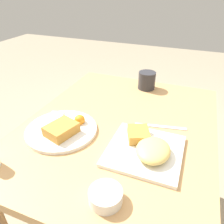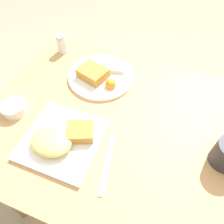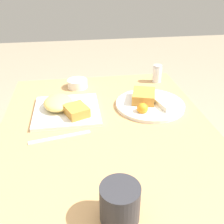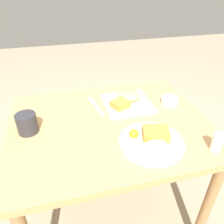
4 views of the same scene
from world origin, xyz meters
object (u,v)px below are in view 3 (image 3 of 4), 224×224
(plate_square_near, at_px, (65,108))
(coffee_mug, at_px, (120,203))
(plate_oval_far, at_px, (149,103))
(salt_shaker, at_px, (157,75))
(butter_knife, at_px, (60,137))
(sauce_ramekin, at_px, (77,83))

(plate_square_near, height_order, coffee_mug, coffee_mug)
(plate_oval_far, xyz_separation_m, coffee_mug, (0.52, -0.22, 0.03))
(salt_shaker, relative_size, coffee_mug, 0.91)
(butter_knife, bearing_deg, plate_square_near, 73.99)
(butter_knife, bearing_deg, sauce_ramekin, 69.01)
(butter_knife, xyz_separation_m, coffee_mug, (0.35, 0.15, 0.05))
(plate_oval_far, height_order, salt_shaker, salt_shaker)
(salt_shaker, xyz_separation_m, butter_knife, (0.42, -0.47, -0.04))
(coffee_mug, bearing_deg, butter_knife, -157.13)
(plate_oval_far, height_order, sauce_ramekin, plate_oval_far)
(salt_shaker, bearing_deg, coffee_mug, -22.81)
(salt_shaker, bearing_deg, plate_oval_far, -23.55)
(butter_knife, bearing_deg, salt_shaker, 31.21)
(plate_square_near, height_order, sauce_ramekin, plate_square_near)
(salt_shaker, height_order, coffee_mug, coffee_mug)
(plate_square_near, relative_size, coffee_mug, 2.68)
(plate_oval_far, distance_m, coffee_mug, 0.57)
(coffee_mug, bearing_deg, plate_square_near, -166.04)
(sauce_ramekin, xyz_separation_m, coffee_mug, (0.75, 0.07, 0.03))
(plate_oval_far, distance_m, sauce_ramekin, 0.37)
(sauce_ramekin, bearing_deg, butter_knife, -10.28)
(salt_shaker, distance_m, coffee_mug, 0.83)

